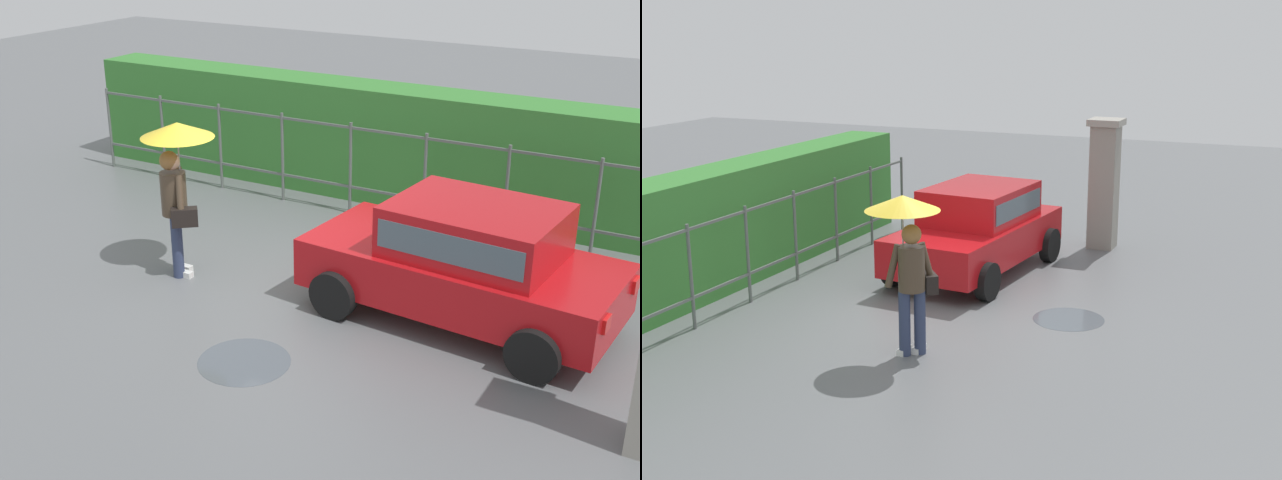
# 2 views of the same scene
# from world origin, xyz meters

# --- Properties ---
(ground_plane) EXTENTS (40.00, 40.00, 0.00)m
(ground_plane) POSITION_xyz_m (0.00, 0.00, 0.00)
(ground_plane) COLOR slate
(car) EXTENTS (3.85, 2.11, 1.48)m
(car) POSITION_xyz_m (2.51, 0.39, 0.80)
(car) COLOR #B71116
(car) RESTS_ON ground
(pedestrian) EXTENTS (0.96, 0.96, 2.07)m
(pedestrian) POSITION_xyz_m (-1.27, -0.21, 1.52)
(pedestrian) COLOR #2D3856
(pedestrian) RESTS_ON ground
(fence_section) EXTENTS (10.23, 0.05, 1.50)m
(fence_section) POSITION_xyz_m (-0.37, 2.94, 0.83)
(fence_section) COLOR #59605B
(fence_section) RESTS_ON ground
(hedge_row) EXTENTS (11.18, 0.90, 1.90)m
(hedge_row) POSITION_xyz_m (-0.37, 3.90, 0.95)
(hedge_row) COLOR #387F33
(hedge_row) RESTS_ON ground
(puddle_near) EXTENTS (1.03, 1.03, 0.00)m
(puddle_near) POSITION_xyz_m (0.79, -1.74, 0.00)
(puddle_near) COLOR #4C545B
(puddle_near) RESTS_ON ground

